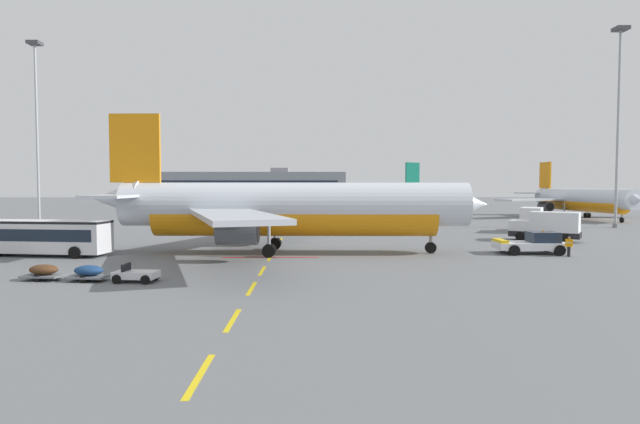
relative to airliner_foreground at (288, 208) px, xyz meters
name	(u,v)px	position (x,y,z in m)	size (l,w,h in m)	color
ground	(470,236)	(20.63, 15.18, -3.95)	(400.00, 400.00, 0.00)	slate
apron_paint_markings	(282,238)	(-1.37, 13.57, -3.95)	(8.00, 97.10, 0.01)	yellow
airliner_foreground	(288,208)	(0.00, 0.00, 0.00)	(34.73, 34.62, 12.20)	silver
pushback_tug	(533,243)	(21.41, -0.59, -3.05)	(6.06, 3.31, 2.08)	silver
airliner_mid_left	(580,199)	(50.06, 47.64, -0.52)	(29.89, 30.25, 10.60)	silver
airliner_far_center	(370,198)	(13.31, 57.54, -0.48)	(28.02, 26.11, 10.71)	white
apron_shuttle_bus	(39,235)	(-21.04, -1.44, -2.20)	(12.28, 4.33, 3.00)	silver
catering_truck	(547,226)	(27.08, 9.46, -2.30)	(7.20, 5.77, 3.14)	black
fuel_service_truck	(532,219)	(30.26, 20.91, -2.30)	(5.37, 7.31, 3.14)	black
baggage_train	(89,273)	(-11.78, -13.38, -3.42)	(8.71, 2.58, 1.14)	silver
ground_crew_worker	(569,245)	(23.55, -2.63, -2.99)	(0.50, 0.58, 1.69)	#232328
apron_light_mast_near	(37,113)	(-39.23, 33.83, 12.86)	(1.80, 1.80, 27.33)	slate
apron_light_mast_far	(619,105)	(44.63, 27.15, 13.10)	(1.80, 1.80, 27.77)	slate
terminal_satellite	(252,187)	(-19.04, 137.08, 1.24)	(63.79, 21.01, 11.94)	gray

